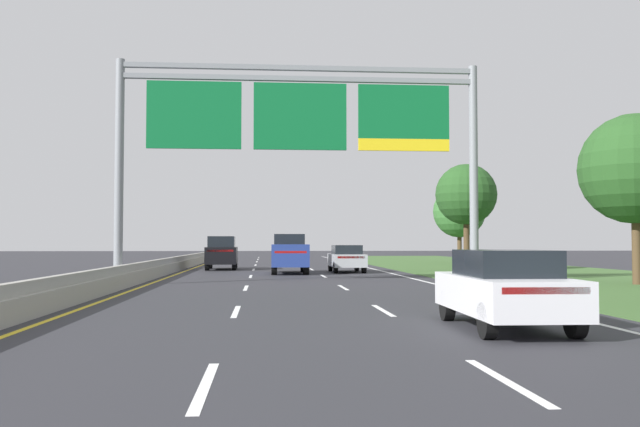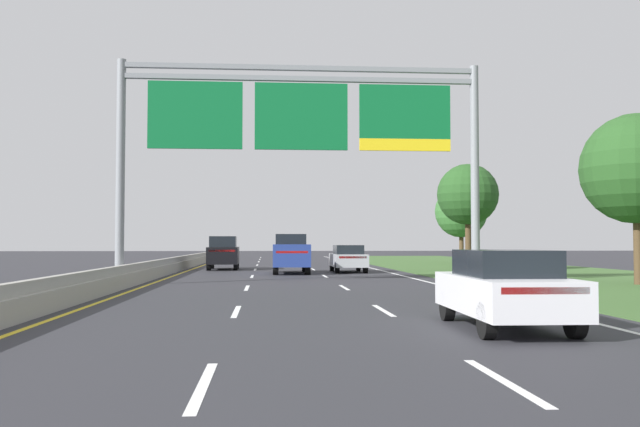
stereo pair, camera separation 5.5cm
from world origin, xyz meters
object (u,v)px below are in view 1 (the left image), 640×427
Objects in this scene: roadside_tree_mid at (635,169)px; roadside_tree_distant at (459,212)px; car_silver_right_lane_sedan at (347,258)px; roadside_tree_far at (466,195)px; pickup_truck_blue at (289,254)px; overhead_sign_gantry at (300,126)px; car_black_left_lane_suv at (222,252)px; car_white_right_lane_sedan at (505,288)px.

roadside_tree_distant is at bearing 88.37° from roadside_tree_mid.
roadside_tree_far is (7.44, 1.07, 3.80)m from car_silver_right_lane_sedan.
overhead_sign_gantry is at bearing -178.92° from pickup_truck_blue.
car_silver_right_lane_sedan is 0.63× the size of roadside_tree_mid.
car_black_left_lane_suv reaches higher than car_silver_right_lane_sedan.
overhead_sign_gantry is at bearing -130.11° from roadside_tree_far.
car_black_left_lane_suv is 25.27m from roadside_tree_mid.
car_silver_right_lane_sedan is at bearing -69.88° from pickup_truck_blue.
overhead_sign_gantry is 31.12m from roadside_tree_distant.
overhead_sign_gantry reaches higher than roadside_tree_mid.
car_white_right_lane_sedan is (0.04, -26.68, 0.00)m from car_silver_right_lane_sedan.
overhead_sign_gantry reaches higher than car_white_right_lane_sedan.
car_white_right_lane_sedan is 44.01m from roadside_tree_distant.
overhead_sign_gantry reaches higher than car_silver_right_lane_sedan.
car_white_right_lane_sedan is at bearing -104.94° from roadside_tree_far.
roadside_tree_mid is 1.09× the size of roadside_tree_distant.
overhead_sign_gantry is 16.38m from car_white_right_lane_sedan.
roadside_tree_far is at bearing -103.98° from car_black_left_lane_suv.
overhead_sign_gantry is at bearing -166.56° from car_black_left_lane_suv.
car_silver_right_lane_sedan is 0.99× the size of car_white_right_lane_sedan.
roadside_tree_mid reaches higher than roadside_tree_distant.
roadside_tree_mid is (13.67, -1.33, -1.81)m from overhead_sign_gantry.
roadside_tree_far reaches higher than car_white_right_lane_sedan.
roadside_tree_mid is (10.36, -13.02, 3.91)m from car_silver_right_lane_sedan.
roadside_tree_mid is (17.84, -17.52, 3.63)m from car_black_left_lane_suv.
overhead_sign_gantry reaches higher than roadside_tree_distant.
car_black_left_lane_suv is at bearing 104.45° from overhead_sign_gantry.
roadside_tree_mid reaches higher than car_black_left_lane_suv.
roadside_tree_distant reaches higher than pickup_truck_blue.
car_black_left_lane_suv is at bearing 58.70° from car_silver_right_lane_sedan.
pickup_truck_blue is 1.22× the size of car_white_right_lane_sedan.
roadside_tree_far is at bearing -104.27° from roadside_tree_distant.
roadside_tree_far is at bearing 49.89° from overhead_sign_gantry.
pickup_truck_blue reaches higher than car_silver_right_lane_sedan.
overhead_sign_gantry is 2.15× the size of roadside_tree_mid.
car_silver_right_lane_sedan is 0.68× the size of roadside_tree_far.
car_silver_right_lane_sedan and car_white_right_lane_sedan have the same top height.
roadside_tree_distant is (3.74, 14.69, -0.36)m from roadside_tree_far.
roadside_tree_distant reaches higher than car_silver_right_lane_sedan.
roadside_tree_mid is at bearing -141.72° from car_silver_right_lane_sedan.
car_white_right_lane_sedan is (3.41, -25.49, -0.26)m from pickup_truck_blue.
overhead_sign_gantry reaches higher than car_black_left_lane_suv.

